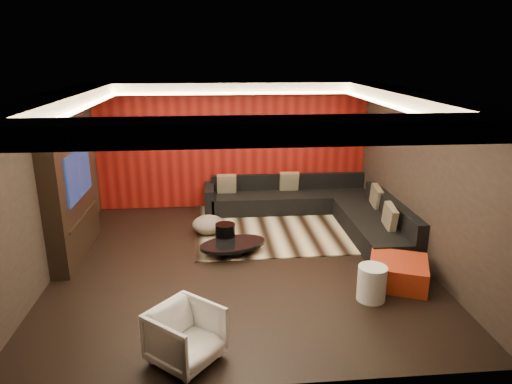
{
  "coord_description": "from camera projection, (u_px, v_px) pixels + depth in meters",
  "views": [
    {
      "loc": [
        -0.39,
        -7.01,
        3.42
      ],
      "look_at": [
        0.3,
        0.6,
        1.05
      ],
      "focal_mm": 32.0,
      "sensor_mm": 36.0,
      "label": 1
    }
  ],
  "objects": [
    {
      "name": "orange_ottoman",
      "position": [
        398.0,
        272.0,
        6.97
      ],
      "size": [
        1.1,
        1.1,
        0.38
      ],
      "primitive_type": "cube",
      "rotation": [
        0.0,
        0.0,
        -0.39
      ],
      "color": "maroon",
      "rests_on": "floor"
    },
    {
      "name": "cove_left",
      "position": [
        81.0,
        109.0,
        6.74
      ],
      "size": [
        0.08,
        4.8,
        0.04
      ],
      "primitive_type": "cube",
      "color": "#FFD899",
      "rests_on": "ground"
    },
    {
      "name": "floor",
      "position": [
        242.0,
        263.0,
        7.72
      ],
      "size": [
        6.0,
        6.0,
        0.02
      ],
      "primitive_type": "cube",
      "color": "black",
      "rests_on": "ground"
    },
    {
      "name": "tv_surround",
      "position": [
        71.0,
        194.0,
        7.71
      ],
      "size": [
        0.3,
        2.0,
        2.2
      ],
      "primitive_type": "cube",
      "color": "black",
      "rests_on": "ground"
    },
    {
      "name": "cove_right",
      "position": [
        390.0,
        105.0,
        7.15
      ],
      "size": [
        0.08,
        4.8,
        0.04
      ],
      "primitive_type": "cube",
      "color": "#FFD899",
      "rests_on": "ground"
    },
    {
      "name": "sectional_sofa",
      "position": [
        319.0,
        208.0,
        9.56
      ],
      "size": [
        3.65,
        3.5,
        0.75
      ],
      "color": "black",
      "rests_on": "floor"
    },
    {
      "name": "tv_screen",
      "position": [
        78.0,
        174.0,
        7.62
      ],
      "size": [
        0.04,
        1.3,
        0.8
      ],
      "primitive_type": "cube",
      "color": "black",
      "rests_on": "ground"
    },
    {
      "name": "soffit_back",
      "position": [
        233.0,
        88.0,
        9.49
      ],
      "size": [
        6.0,
        0.6,
        0.22
      ],
      "primitive_type": "cube",
      "color": "silver",
      "rests_on": "ground"
    },
    {
      "name": "wall_back",
      "position": [
        233.0,
        146.0,
        10.16
      ],
      "size": [
        6.0,
        0.02,
        2.8
      ],
      "primitive_type": "cube",
      "color": "black",
      "rests_on": "ground"
    },
    {
      "name": "soffit_front",
      "position": [
        256.0,
        131.0,
        4.35
      ],
      "size": [
        6.0,
        0.6,
        0.22
      ],
      "primitive_type": "cube",
      "color": "silver",
      "rests_on": "ground"
    },
    {
      "name": "soffit_right",
      "position": [
        412.0,
        99.0,
        7.15
      ],
      "size": [
        0.6,
        4.8,
        0.22
      ],
      "primitive_type": "cube",
      "color": "silver",
      "rests_on": "ground"
    },
    {
      "name": "soffit_left",
      "position": [
        56.0,
        103.0,
        6.69
      ],
      "size": [
        0.6,
        4.8,
        0.22
      ],
      "primitive_type": "cube",
      "color": "silver",
      "rests_on": "ground"
    },
    {
      "name": "coffee_table",
      "position": [
        233.0,
        248.0,
        7.98
      ],
      "size": [
        1.48,
        1.48,
        0.2
      ],
      "primitive_type": "cylinder",
      "rotation": [
        0.0,
        0.0,
        0.31
      ],
      "color": "black",
      "rests_on": "rug"
    },
    {
      "name": "cove_back",
      "position": [
        233.0,
        93.0,
        9.19
      ],
      "size": [
        4.8,
        0.08,
        0.04
      ],
      "primitive_type": "cube",
      "color": "#FFD899",
      "rests_on": "ground"
    },
    {
      "name": "drum_stool",
      "position": [
        225.0,
        235.0,
        8.25
      ],
      "size": [
        0.46,
        0.46,
        0.42
      ],
      "primitive_type": "cylinder",
      "rotation": [
        0.0,
        0.0,
        0.36
      ],
      "color": "black",
      "rests_on": "rug"
    },
    {
      "name": "cove_front",
      "position": [
        253.0,
        134.0,
        4.7
      ],
      "size": [
        4.8,
        0.08,
        0.04
      ],
      "primitive_type": "cube",
      "color": "#FFD899",
      "rests_on": "ground"
    },
    {
      "name": "wall_left",
      "position": [
        46.0,
        188.0,
        7.04
      ],
      "size": [
        0.02,
        6.0,
        2.8
      ],
      "primitive_type": "cube",
      "color": "black",
      "rests_on": "ground"
    },
    {
      "name": "armchair",
      "position": [
        186.0,
        336.0,
        5.17
      ],
      "size": [
        1.01,
        1.01,
        0.66
      ],
      "primitive_type": "imported",
      "rotation": [
        0.0,
        0.0,
        0.86
      ],
      "color": "white",
      "rests_on": "floor"
    },
    {
      "name": "wall_right",
      "position": [
        422.0,
        178.0,
        7.56
      ],
      "size": [
        0.02,
        6.0,
        2.8
      ],
      "primitive_type": "cube",
      "color": "black",
      "rests_on": "ground"
    },
    {
      "name": "rug",
      "position": [
        295.0,
        225.0,
        9.31
      ],
      "size": [
        4.04,
        3.05,
        0.02
      ],
      "primitive_type": "cube",
      "rotation": [
        0.0,
        0.0,
        0.01
      ],
      "color": "#C6B791",
      "rests_on": "floor"
    },
    {
      "name": "ceiling",
      "position": [
        240.0,
        93.0,
        6.88
      ],
      "size": [
        6.0,
        6.0,
        0.02
      ],
      "primitive_type": "cube",
      "color": "silver",
      "rests_on": "ground"
    },
    {
      "name": "striped_pouf",
      "position": [
        209.0,
        225.0,
        8.85
      ],
      "size": [
        0.71,
        0.71,
        0.34
      ],
      "primitive_type": "ellipsoid",
      "rotation": [
        0.0,
        0.0,
        -0.15
      ],
      "color": "#C5B199",
      "rests_on": "rug"
    },
    {
      "name": "tv_shelf",
      "position": [
        83.0,
        216.0,
        7.85
      ],
      "size": [
        0.04,
        1.6,
        0.04
      ],
      "primitive_type": "cube",
      "color": "black",
      "rests_on": "ground"
    },
    {
      "name": "white_side_table",
      "position": [
        372.0,
        283.0,
        6.49
      ],
      "size": [
        0.49,
        0.49,
        0.51
      ],
      "primitive_type": "cylinder",
      "rotation": [
        0.0,
        0.0,
        0.22
      ],
      "color": "silver",
      "rests_on": "floor"
    },
    {
      "name": "red_feature_wall",
      "position": [
        233.0,
        146.0,
        10.13
      ],
      "size": [
        5.98,
        0.05,
        2.78
      ],
      "primitive_type": "cube",
      "color": "#6B0C0A",
      "rests_on": "ground"
    },
    {
      "name": "throw_pillows",
      "position": [
        315.0,
        193.0,
        9.36
      ],
      "size": [
        3.24,
        2.8,
        0.5
      ],
      "color": "#C2B58E",
      "rests_on": "sectional_sofa"
    }
  ]
}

